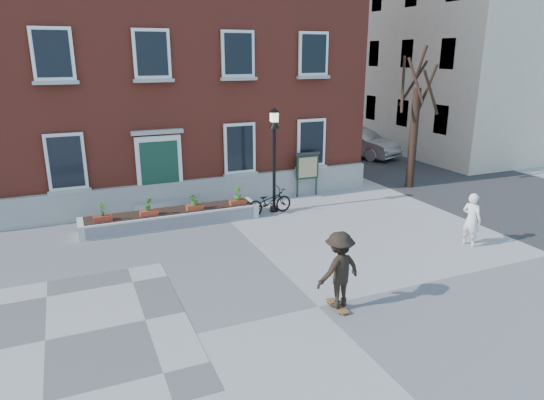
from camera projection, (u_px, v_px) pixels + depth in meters
name	position (u px, v px, depth m)	size (l,w,h in m)	color
ground	(318.00, 307.00, 11.60)	(100.00, 100.00, 0.00)	gray
checker_patch	(45.00, 341.00, 10.22)	(6.00, 6.00, 0.01)	#515153
bicycle	(269.00, 202.00, 18.13)	(0.66, 1.89, 0.99)	black
parked_car	(359.00, 143.00, 28.36)	(1.70, 4.88, 1.61)	#ACAEB0
bystander	(471.00, 220.00, 15.07)	(0.62, 0.41, 1.71)	silver
brick_building	(131.00, 42.00, 21.31)	(18.40, 10.85, 12.60)	#933728
planter_assembly	(172.00, 216.00, 17.08)	(6.20, 1.12, 1.15)	silver
bare_tree	(414.00, 125.00, 21.22)	(1.83, 1.83, 6.16)	black
side_street	(414.00, 35.00, 33.74)	(15.20, 36.00, 14.50)	#333436
lamp_post	(274.00, 146.00, 17.87)	(0.40, 0.40, 3.93)	black
notice_board	(307.00, 167.00, 20.28)	(1.10, 0.16, 1.87)	#172F20
skateboarder	(339.00, 270.00, 11.24)	(1.31, 0.91, 1.93)	brown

